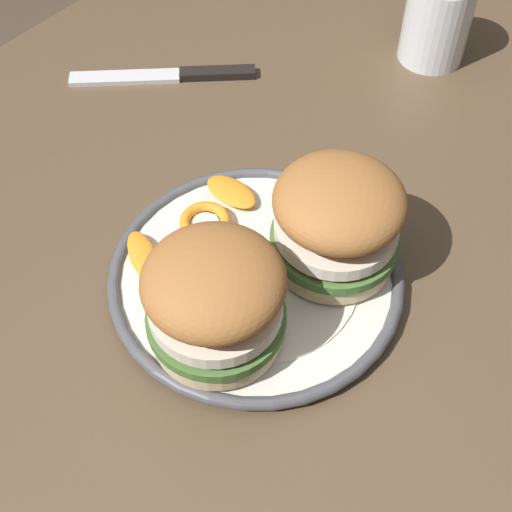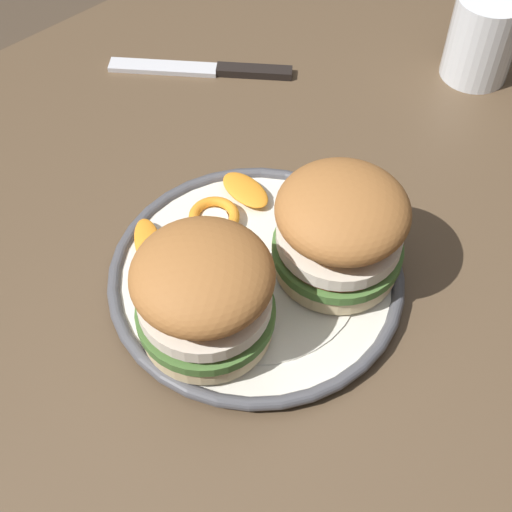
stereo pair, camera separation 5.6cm
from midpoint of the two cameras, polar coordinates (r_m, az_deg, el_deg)
The scene contains 9 objects.
dining_table at distance 0.74m, azimuth -2.73°, elevation -7.86°, with size 1.45×0.90×0.75m.
dinner_plate at distance 0.66m, azimuth 2.43°, elevation -1.77°, with size 0.27×0.27×0.02m.
sandwich_half_left at distance 0.63m, azimuth 9.24°, elevation 2.03°, with size 0.14×0.14×0.10m.
sandwich_half_right at distance 0.58m, azimuth -1.39°, elevation -3.10°, with size 0.12×0.12×0.10m.
orange_peel_curled at distance 0.69m, azimuth -1.01°, elevation 2.99°, with size 0.06×0.06×0.01m.
orange_peel_strip_long at distance 0.72m, azimuth 1.40°, elevation 5.14°, with size 0.03×0.06×0.01m.
orange_peel_strip_short at distance 0.67m, azimuth -6.18°, elevation 0.86°, with size 0.05×0.07×0.01m.
drinking_glass at distance 0.91m, azimuth 19.16°, elevation 15.60°, with size 0.08×0.08×0.10m.
table_knife at distance 0.89m, azimuth -1.52°, elevation 14.40°, with size 0.16×0.18×0.01m.
Camera 2 is at (-0.21, -0.32, 1.30)m, focal length 50.55 mm.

